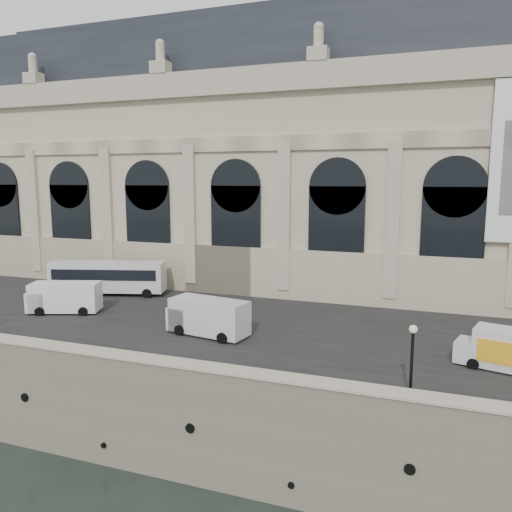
{
  "coord_description": "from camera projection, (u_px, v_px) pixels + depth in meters",
  "views": [
    {
      "loc": [
        14.53,
        -23.76,
        17.66
      ],
      "look_at": [
        -1.93,
        22.0,
        10.13
      ],
      "focal_mm": 35.0,
      "sensor_mm": 36.0,
      "label": 1
    }
  ],
  "objects": [
    {
      "name": "lamp_right",
      "position": [
        412.0,
        364.0,
        25.97
      ],
      "size": [
        0.43,
        0.43,
        4.22
      ],
      "color": "black",
      "rests_on": "quay"
    },
    {
      "name": "parapet",
      "position": [
        164.0,
        369.0,
        29.21
      ],
      "size": [
        160.0,
        1.4,
        1.21
      ],
      "color": "#79705D",
      "rests_on": "quay"
    },
    {
      "name": "quay",
      "position": [
        306.0,
        298.0,
        61.75
      ],
      "size": [
        160.0,
        70.0,
        6.0
      ],
      "primitive_type": "cube",
      "color": "#79705D",
      "rests_on": "ground"
    },
    {
      "name": "ground",
      "position": [
        162.0,
        479.0,
        29.66
      ],
      "size": [
        260.0,
        260.0,
        0.0
      ],
      "primitive_type": "plane",
      "color": "black",
      "rests_on": "ground"
    },
    {
      "name": "museum",
      "position": [
        249.0,
        161.0,
        57.34
      ],
      "size": [
        69.0,
        18.7,
        29.1
      ],
      "color": "beige",
      "rests_on": "quay"
    },
    {
      "name": "van_c",
      "position": [
        205.0,
        317.0,
        37.48
      ],
      "size": [
        6.5,
        3.34,
        2.76
      ],
      "color": "silver",
      "rests_on": "quay"
    },
    {
      "name": "van_b",
      "position": [
        61.0,
        298.0,
        43.66
      ],
      "size": [
        6.45,
        4.19,
        2.69
      ],
      "color": "white",
      "rests_on": "quay"
    },
    {
      "name": "street",
      "position": [
        245.0,
        319.0,
        41.76
      ],
      "size": [
        160.0,
        24.0,
        0.06
      ],
      "primitive_type": "cube",
      "color": "#2D2D2D",
      "rests_on": "quay"
    },
    {
      "name": "bus_left",
      "position": [
        108.0,
        277.0,
        50.33
      ],
      "size": [
        11.72,
        5.49,
        3.4
      ],
      "color": "silver",
      "rests_on": "quay"
    }
  ]
}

